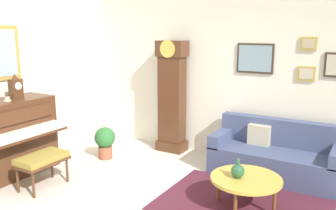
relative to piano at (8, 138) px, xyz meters
The scene contains 12 objects.
ground_plane 2.33m from the piano, ahead, with size 6.40×6.00×0.10m, color beige.
wall_back 3.50m from the piano, 48.69° to the left, with size 5.30×0.13×2.80m.
area_rug 3.55m from the piano, 14.86° to the left, with size 2.10×1.50×0.01m, color #4C1E2D.
piano is the anchor object (origin of this frame).
piano_bench 0.79m from the piano, ahead, with size 0.42×0.70×0.48m.
grandfather_clock 2.79m from the piano, 56.12° to the left, with size 0.52×0.34×2.03m.
couch 4.08m from the piano, 30.70° to the left, with size 1.90×0.80×0.84m.
coffee_table 3.55m from the piano, 13.76° to the left, with size 0.88×0.88×0.41m.
mantel_clock 0.78m from the piano, 89.55° to the left, with size 0.13×0.18×0.38m.
teacup 0.61m from the piano, 25.24° to the left, with size 0.12×0.12×0.06m.
green_jug 3.44m from the piano, 13.12° to the left, with size 0.17×0.17×0.24m.
potted_plant 1.55m from the piano, 60.27° to the left, with size 0.36×0.36×0.56m.
Camera 1 is at (2.46, -3.34, 2.19)m, focal length 37.88 mm.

